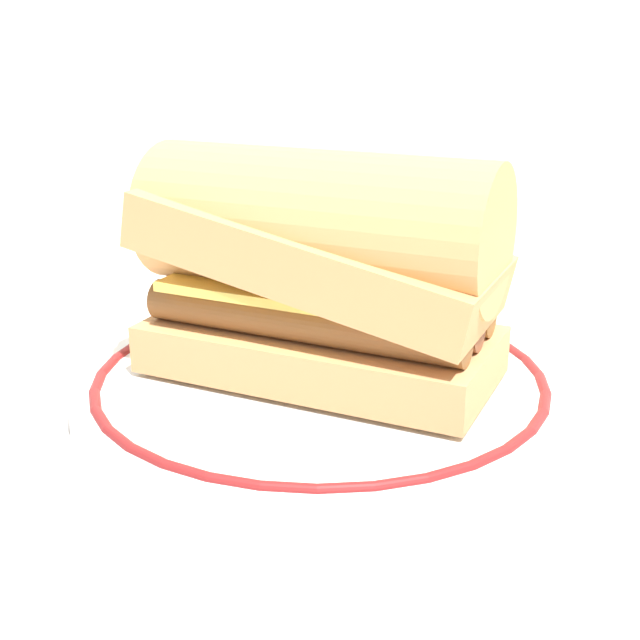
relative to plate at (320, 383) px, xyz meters
The scene contains 4 objects.
ground_plane 0.04m from the plate, 48.99° to the right, with size 1.50×1.50×0.00m, color silver.
plate is the anchor object (origin of this frame).
sausage_sandwich 0.07m from the plate, 135.00° to the right, with size 0.21×0.13×0.12m.
drinking_glass 0.26m from the plate, 86.17° to the left, with size 0.06×0.06×0.09m.
Camera 1 is at (0.06, -0.39, 0.20)m, focal length 47.10 mm.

